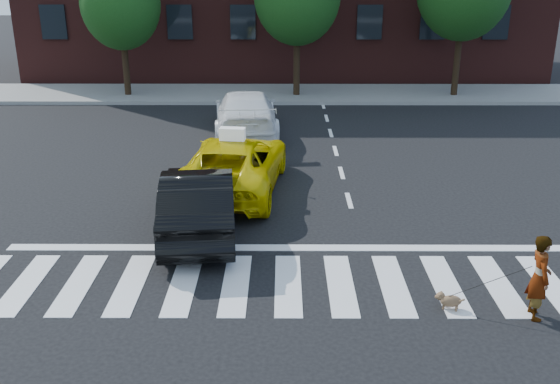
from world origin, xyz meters
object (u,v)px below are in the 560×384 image
black_sedan (198,201)px  white_suv (246,113)px  taxi (234,164)px  dog (449,300)px  woman (539,277)px

black_sedan → white_suv: 8.45m
taxi → white_suv: bearing=-83.9°
taxi → white_suv: (0.00, 5.71, 0.04)m
black_sedan → dog: 5.91m
taxi → black_sedan: bearing=83.7°
dog → taxi: bearing=148.9°
white_suv → dog: white_suv is taller
woman → dog: woman is taller
black_sedan → woman: size_ratio=2.92×
taxi → dog: size_ratio=10.39×
black_sedan → dog: bearing=139.3°
black_sedan → woman: woman is taller
taxi → woman: bearing=138.0°
black_sedan → dog: (4.83, -3.36, -0.56)m
black_sedan → white_suv: size_ratio=0.85×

